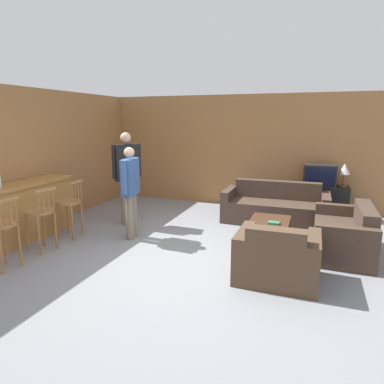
# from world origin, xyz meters

# --- Properties ---
(ground_plane) EXTENTS (24.00, 24.00, 0.00)m
(ground_plane) POSITION_xyz_m (0.00, 0.00, 0.00)
(ground_plane) COLOR gray
(wall_back) EXTENTS (9.40, 0.08, 2.60)m
(wall_back) POSITION_xyz_m (0.00, 3.69, 1.30)
(wall_back) COLOR #9E6B3D
(wall_back) RESTS_ON ground_plane
(wall_left) EXTENTS (0.08, 8.69, 2.60)m
(wall_left) POSITION_xyz_m (-3.16, 1.34, 1.30)
(wall_left) COLOR #9E6B3D
(wall_left) RESTS_ON ground_plane
(bar_counter) EXTENTS (0.55, 2.62, 0.99)m
(bar_counter) POSITION_xyz_m (-2.83, -0.37, 0.50)
(bar_counter) COLOR #A87038
(bar_counter) RESTS_ON ground_plane
(bar_chair_near) EXTENTS (0.44, 0.44, 1.01)m
(bar_chair_near) POSITION_xyz_m (-2.18, -1.06, 0.56)
(bar_chair_near) COLOR #996638
(bar_chair_near) RESTS_ON ground_plane
(bar_chair_mid) EXTENTS (0.49, 0.49, 1.01)m
(bar_chair_mid) POSITION_xyz_m (-2.18, -0.35, 0.56)
(bar_chair_mid) COLOR #996638
(bar_chair_mid) RESTS_ON ground_plane
(bar_chair_far) EXTENTS (0.46, 0.46, 1.01)m
(bar_chair_far) POSITION_xyz_m (-2.18, 0.32, 0.56)
(bar_chair_far) COLOR #996638
(bar_chair_far) RESTS_ON ground_plane
(couch_far) EXTENTS (2.03, 0.88, 0.79)m
(couch_far) POSITION_xyz_m (1.08, 2.46, 0.29)
(couch_far) COLOR #423328
(couch_far) RESTS_ON ground_plane
(armchair_near) EXTENTS (1.02, 0.84, 0.77)m
(armchair_near) POSITION_xyz_m (1.40, -0.16, 0.29)
(armchair_near) COLOR #4C3828
(armchair_near) RESTS_ON ground_plane
(loveseat_right) EXTENTS (0.81, 1.47, 0.76)m
(loveseat_right) POSITION_xyz_m (2.28, 1.13, 0.29)
(loveseat_right) COLOR #423328
(loveseat_right) RESTS_ON ground_plane
(coffee_table) EXTENTS (0.64, 0.99, 0.38)m
(coffee_table) POSITION_xyz_m (1.13, 1.16, 0.33)
(coffee_table) COLOR #472D1E
(coffee_table) RESTS_ON ground_plane
(tv_unit) EXTENTS (1.21, 0.49, 0.65)m
(tv_unit) POSITION_xyz_m (1.89, 3.29, 0.33)
(tv_unit) COLOR black
(tv_unit) RESTS_ON ground_plane
(tv) EXTENTS (0.65, 0.52, 0.45)m
(tv) POSITION_xyz_m (1.89, 3.28, 0.88)
(tv) COLOR black
(tv) RESTS_ON tv_unit
(book_on_table) EXTENTS (0.18, 0.14, 0.03)m
(book_on_table) POSITION_xyz_m (1.22, 1.05, 0.40)
(book_on_table) COLOR #33704C
(book_on_table) RESTS_ON coffee_table
(table_lamp) EXTENTS (0.23, 0.23, 0.49)m
(table_lamp) POSITION_xyz_m (2.36, 3.29, 1.01)
(table_lamp) COLOR brown
(table_lamp) RESTS_ON tv_unit
(person_by_window) EXTENTS (0.42, 0.46, 1.79)m
(person_by_window) POSITION_xyz_m (-1.62, 1.34, 1.02)
(person_by_window) COLOR #756B5B
(person_by_window) RESTS_ON ground_plane
(person_by_counter) EXTENTS (0.23, 0.57, 1.58)m
(person_by_counter) POSITION_xyz_m (-1.15, 0.64, 0.89)
(person_by_counter) COLOR #756B5B
(person_by_counter) RESTS_ON ground_plane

